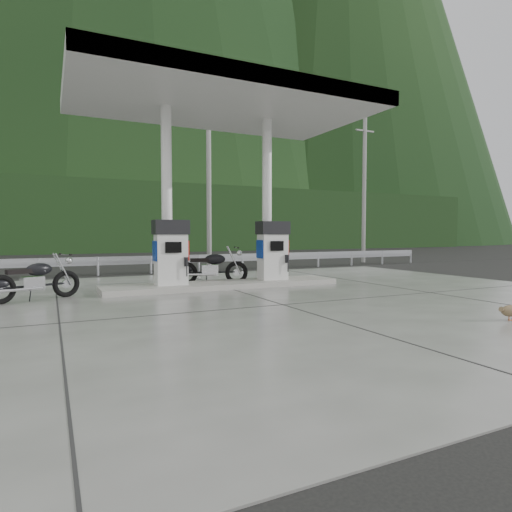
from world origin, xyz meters
name	(u,v)px	position (x,y,z in m)	size (l,w,h in m)	color
ground	(263,299)	(0.00, 0.00, 0.00)	(160.00, 160.00, 0.00)	black
forecourt_apron	(263,299)	(0.00, 0.00, 0.01)	(18.00, 14.00, 0.02)	slate
pump_island	(225,284)	(0.00, 2.50, 0.10)	(7.00, 1.40, 0.15)	#9E9C93
gas_pump_left	(171,252)	(-1.60, 2.50, 1.07)	(0.95, 0.55, 1.80)	silver
gas_pump_right	(273,251)	(1.60, 2.50, 1.07)	(0.95, 0.55, 1.80)	silver
canopy_column_left	(167,196)	(-1.60, 2.90, 2.67)	(0.30, 0.30, 5.00)	white
canopy_column_right	(267,200)	(1.60, 2.90, 2.67)	(0.30, 0.30, 5.00)	white
canopy_roof	(224,103)	(0.00, 2.50, 5.37)	(8.50, 5.00, 0.40)	silver
guardrail	(175,255)	(0.00, 8.00, 0.71)	(26.00, 0.16, 1.42)	#A9ACB1
road	(156,266)	(0.00, 11.50, 0.00)	(60.00, 7.00, 0.01)	black
utility_pole_b	(209,181)	(2.00, 9.50, 4.00)	(0.22, 0.22, 8.00)	gray
utility_pole_c	(364,190)	(11.00, 9.50, 4.00)	(0.22, 0.22, 8.00)	gray
tree_band	(108,217)	(0.00, 30.00, 3.00)	(80.00, 6.00, 6.00)	black
forested_hills	(84,244)	(0.00, 60.00, 0.00)	(100.00, 40.00, 140.00)	black
motorcycle_left	(35,280)	(-4.96, 2.10, 0.49)	(2.00, 0.63, 0.95)	black
motorcycle_right	(211,268)	(-0.11, 3.34, 0.53)	(2.14, 0.68, 1.01)	black
duck	(510,311)	(2.85, -4.29, 0.19)	(0.48, 0.13, 0.35)	brown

